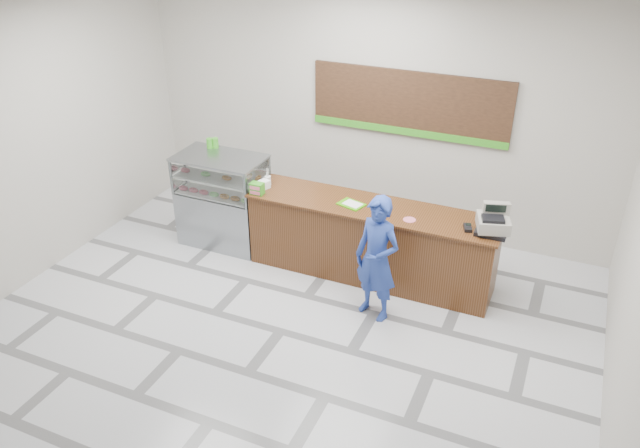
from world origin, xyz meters
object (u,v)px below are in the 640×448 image
at_px(serving_tray, 351,204).
at_px(customer, 377,259).
at_px(cash_register, 493,222).
at_px(sales_counter, 371,241).
at_px(display_case, 223,200).

bearing_deg(serving_tray, customer, -33.73).
distance_m(cash_register, serving_tray, 1.76).
relative_size(sales_counter, customer, 2.08).
distance_m(sales_counter, display_case, 2.23).
relative_size(sales_counter, serving_tray, 8.85).
relative_size(sales_counter, display_case, 2.45).
relative_size(sales_counter, cash_register, 7.01).
height_order(serving_tray, customer, customer).
bearing_deg(display_case, customer, -16.93).
distance_m(cash_register, customer, 1.41).
bearing_deg(serving_tray, cash_register, 16.54).
relative_size(display_case, serving_tray, 3.61).
bearing_deg(cash_register, customer, -164.76).
xyz_separation_m(sales_counter, customer, (0.35, -0.78, 0.27)).
bearing_deg(sales_counter, display_case, -179.99).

